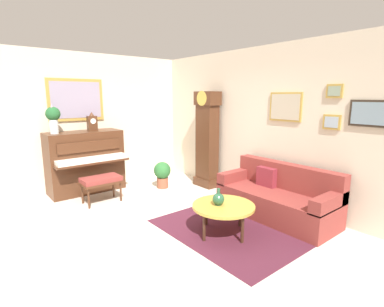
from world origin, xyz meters
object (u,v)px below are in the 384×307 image
(piano_bench, at_px, (101,181))
(grandfather_clock, at_px, (207,142))
(coffee_table, at_px, (223,207))
(piano, at_px, (86,162))
(flower_vase, at_px, (53,117))
(mantel_clock, at_px, (92,122))
(potted_plant, at_px, (162,173))
(couch, at_px, (277,197))
(green_jug, at_px, (218,199))

(piano_bench, relative_size, grandfather_clock, 0.34)
(piano_bench, bearing_deg, coffee_table, 20.34)
(piano, height_order, piano_bench, piano)
(piano, distance_m, coffee_table, 3.22)
(coffee_table, height_order, flower_vase, flower_vase)
(coffee_table, bearing_deg, piano_bench, -159.66)
(mantel_clock, relative_size, potted_plant, 0.68)
(couch, relative_size, flower_vase, 3.28)
(piano, height_order, green_jug, piano)
(piano_bench, xyz_separation_m, mantel_clock, (-0.81, 0.20, 1.00))
(coffee_table, bearing_deg, piano, -165.03)
(coffee_table, xyz_separation_m, green_jug, (-0.04, -0.06, 0.12))
(piano, xyz_separation_m, flower_vase, (0.00, -0.54, 0.93))
(couch, bearing_deg, mantel_clock, -151.10)
(mantel_clock, relative_size, flower_vase, 0.66)
(potted_plant, bearing_deg, coffee_table, -12.18)
(piano_bench, relative_size, potted_plant, 1.25)
(flower_vase, bearing_deg, green_jug, 23.10)
(green_jug, bearing_deg, piano_bench, -160.70)
(coffee_table, height_order, potted_plant, potted_plant)
(grandfather_clock, distance_m, couch, 2.07)
(coffee_table, bearing_deg, flower_vase, -156.22)
(piano_bench, relative_size, mantel_clock, 1.84)
(grandfather_clock, xyz_separation_m, potted_plant, (-0.48, -0.83, -0.64))
(piano_bench, bearing_deg, mantel_clock, 165.84)
(mantel_clock, distance_m, potted_plant, 1.76)
(piano, xyz_separation_m, green_jug, (3.06, 0.77, -0.11))
(piano, height_order, potted_plant, piano)
(couch, relative_size, mantel_clock, 5.00)
(green_jug, relative_size, potted_plant, 0.43)
(couch, height_order, mantel_clock, mantel_clock)
(green_jug, bearing_deg, mantel_clock, -169.19)
(piano_bench, height_order, coffee_table, piano_bench)
(mantel_clock, xyz_separation_m, potted_plant, (0.78, 1.15, -1.08))
(mantel_clock, height_order, green_jug, mantel_clock)
(coffee_table, xyz_separation_m, mantel_clock, (-3.10, -0.65, 1.01))
(piano, relative_size, couch, 0.76)
(flower_vase, xyz_separation_m, green_jug, (3.06, 1.31, -1.03))
(piano, distance_m, grandfather_clock, 2.53)
(piano_bench, distance_m, potted_plant, 1.35)
(piano_bench, height_order, flower_vase, flower_vase)
(potted_plant, bearing_deg, flower_vase, -112.57)
(couch, bearing_deg, piano_bench, -140.55)
(flower_vase, bearing_deg, potted_plant, 67.43)
(flower_vase, height_order, potted_plant, flower_vase)
(piano, xyz_separation_m, potted_plant, (0.78, 1.33, -0.30))
(couch, height_order, coffee_table, couch)
(couch, xyz_separation_m, green_jug, (-0.15, -1.19, 0.20))
(flower_vase, relative_size, potted_plant, 1.04)
(piano, xyz_separation_m, piano_bench, (0.81, -0.02, -0.22))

